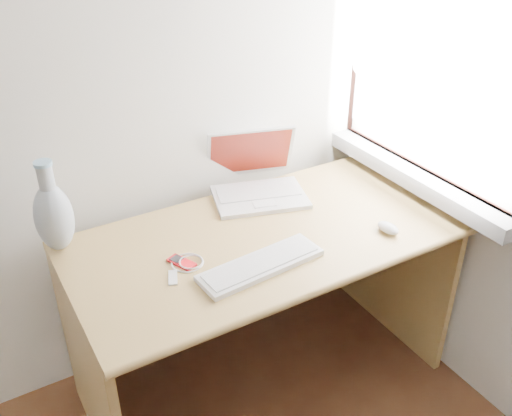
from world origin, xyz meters
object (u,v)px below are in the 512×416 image
vase (54,215)px  desk (253,269)px  laptop (254,182)px  external_keyboard (261,265)px

vase → desk: bearing=-16.8°
laptop → vase: vase is taller
external_keyboard → vase: (-0.53, 0.44, 0.12)m
desk → laptop: laptop is taller
desk → laptop: (0.11, 0.19, 0.26)m
external_keyboard → vase: 0.70m
laptop → vase: 0.76m
laptop → vase: bearing=-163.7°
external_keyboard → vase: size_ratio=1.34×
desk → laptop: size_ratio=3.36×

